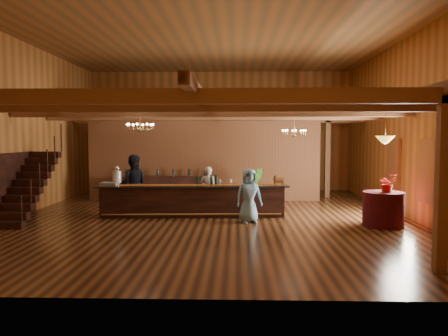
{
  "coord_description": "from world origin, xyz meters",
  "views": [
    {
      "loc": [
        0.78,
        -13.45,
        2.45
      ],
      "look_at": [
        0.37,
        0.78,
        1.46
      ],
      "focal_mm": 35.0,
      "sensor_mm": 36.0,
      "label": 1
    }
  ],
  "objects_px": {
    "bartender": "(208,190)",
    "staff_second": "(133,184)",
    "tasting_bar": "(193,201)",
    "beverage_dispenser": "(117,176)",
    "raffle_drum": "(279,179)",
    "backbar_shelf": "(166,189)",
    "pendant_lamp": "(385,139)",
    "guest": "(249,196)",
    "chandelier_left": "(140,126)",
    "chandelier_right": "(294,132)",
    "floor_plant": "(253,187)",
    "round_table": "(383,209)"
  },
  "relations": [
    {
      "from": "round_table",
      "to": "floor_plant",
      "type": "xyz_separation_m",
      "value": [
        -3.44,
        3.66,
        0.2
      ]
    },
    {
      "from": "backbar_shelf",
      "to": "bartender",
      "type": "distance_m",
      "value": 3.14
    },
    {
      "from": "raffle_drum",
      "to": "pendant_lamp",
      "type": "height_order",
      "value": "pendant_lamp"
    },
    {
      "from": "raffle_drum",
      "to": "round_table",
      "type": "distance_m",
      "value": 3.16
    },
    {
      "from": "round_table",
      "to": "guest",
      "type": "relative_size",
      "value": 0.71
    },
    {
      "from": "beverage_dispenser",
      "to": "floor_plant",
      "type": "distance_m",
      "value": 4.97
    },
    {
      "from": "chandelier_left",
      "to": "chandelier_right",
      "type": "bearing_deg",
      "value": 22.49
    },
    {
      "from": "pendant_lamp",
      "to": "floor_plant",
      "type": "height_order",
      "value": "pendant_lamp"
    },
    {
      "from": "tasting_bar",
      "to": "floor_plant",
      "type": "xyz_separation_m",
      "value": [
        1.97,
        2.34,
        0.18
      ]
    },
    {
      "from": "beverage_dispenser",
      "to": "backbar_shelf",
      "type": "distance_m",
      "value": 3.57
    },
    {
      "from": "round_table",
      "to": "chandelier_left",
      "type": "height_order",
      "value": "chandelier_left"
    },
    {
      "from": "round_table",
      "to": "chandelier_left",
      "type": "relative_size",
      "value": 1.38
    },
    {
      "from": "chandelier_right",
      "to": "bartender",
      "type": "relative_size",
      "value": 0.53
    },
    {
      "from": "tasting_bar",
      "to": "pendant_lamp",
      "type": "bearing_deg",
      "value": -16.96
    },
    {
      "from": "floor_plant",
      "to": "staff_second",
      "type": "bearing_deg",
      "value": -157.25
    },
    {
      "from": "floor_plant",
      "to": "guest",
      "type": "bearing_deg",
      "value": -94.51
    },
    {
      "from": "backbar_shelf",
      "to": "round_table",
      "type": "relative_size",
      "value": 3.12
    },
    {
      "from": "tasting_bar",
      "to": "backbar_shelf",
      "type": "relative_size",
      "value": 1.72
    },
    {
      "from": "floor_plant",
      "to": "pendant_lamp",
      "type": "bearing_deg",
      "value": -46.77
    },
    {
      "from": "raffle_drum",
      "to": "chandelier_right",
      "type": "distance_m",
      "value": 2.16
    },
    {
      "from": "raffle_drum",
      "to": "chandelier_right",
      "type": "height_order",
      "value": "chandelier_right"
    },
    {
      "from": "floor_plant",
      "to": "backbar_shelf",
      "type": "bearing_deg",
      "value": 164.48
    },
    {
      "from": "raffle_drum",
      "to": "pendant_lamp",
      "type": "relative_size",
      "value": 0.38
    },
    {
      "from": "beverage_dispenser",
      "to": "staff_second",
      "type": "relative_size",
      "value": 0.32
    },
    {
      "from": "beverage_dispenser",
      "to": "round_table",
      "type": "distance_m",
      "value": 7.88
    },
    {
      "from": "raffle_drum",
      "to": "bartender",
      "type": "distance_m",
      "value": 2.36
    },
    {
      "from": "beverage_dispenser",
      "to": "guest",
      "type": "bearing_deg",
      "value": -10.97
    },
    {
      "from": "tasting_bar",
      "to": "floor_plant",
      "type": "bearing_deg",
      "value": 46.69
    },
    {
      "from": "chandelier_right",
      "to": "floor_plant",
      "type": "xyz_separation_m",
      "value": [
        -1.34,
        0.79,
        -1.96
      ]
    },
    {
      "from": "raffle_drum",
      "to": "tasting_bar",
      "type": "bearing_deg",
      "value": -177.74
    },
    {
      "from": "chandelier_left",
      "to": "floor_plant",
      "type": "bearing_deg",
      "value": 38.7
    },
    {
      "from": "bartender",
      "to": "floor_plant",
      "type": "relative_size",
      "value": 1.11
    },
    {
      "from": "backbar_shelf",
      "to": "pendant_lamp",
      "type": "height_order",
      "value": "pendant_lamp"
    },
    {
      "from": "beverage_dispenser",
      "to": "round_table",
      "type": "xyz_separation_m",
      "value": [
        7.75,
        -1.24,
        -0.79
      ]
    },
    {
      "from": "raffle_drum",
      "to": "backbar_shelf",
      "type": "distance_m",
      "value": 5.19
    },
    {
      "from": "bartender",
      "to": "staff_second",
      "type": "bearing_deg",
      "value": 13.6
    },
    {
      "from": "beverage_dispenser",
      "to": "staff_second",
      "type": "distance_m",
      "value": 0.88
    },
    {
      "from": "floor_plant",
      "to": "chandelier_left",
      "type": "bearing_deg",
      "value": -141.3
    },
    {
      "from": "raffle_drum",
      "to": "beverage_dispenser",
      "type": "bearing_deg",
      "value": -177.84
    },
    {
      "from": "raffle_drum",
      "to": "bartender",
      "type": "bearing_deg",
      "value": 164.59
    },
    {
      "from": "tasting_bar",
      "to": "beverage_dispenser",
      "type": "height_order",
      "value": "beverage_dispenser"
    },
    {
      "from": "bartender",
      "to": "guest",
      "type": "bearing_deg",
      "value": 141.12
    },
    {
      "from": "backbar_shelf",
      "to": "chandelier_left",
      "type": "bearing_deg",
      "value": -101.96
    },
    {
      "from": "tasting_bar",
      "to": "guest",
      "type": "xyz_separation_m",
      "value": [
        1.72,
        -0.87,
        0.28
      ]
    },
    {
      "from": "round_table",
      "to": "bartender",
      "type": "bearing_deg",
      "value": 157.65
    },
    {
      "from": "beverage_dispenser",
      "to": "staff_second",
      "type": "bearing_deg",
      "value": 67.22
    },
    {
      "from": "backbar_shelf",
      "to": "chandelier_right",
      "type": "distance_m",
      "value": 5.44
    },
    {
      "from": "pendant_lamp",
      "to": "staff_second",
      "type": "bearing_deg",
      "value": 165.01
    },
    {
      "from": "bartender",
      "to": "floor_plant",
      "type": "xyz_separation_m",
      "value": [
        1.54,
        1.62,
        -0.07
      ]
    },
    {
      "from": "raffle_drum",
      "to": "backbar_shelf",
      "type": "xyz_separation_m",
      "value": [
        -4.06,
        3.16,
        -0.67
      ]
    }
  ]
}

